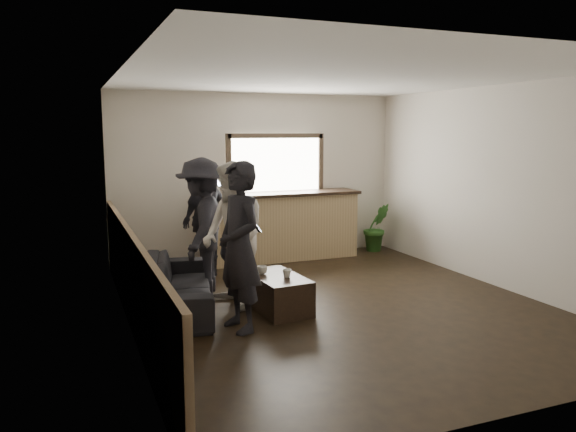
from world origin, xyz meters
name	(u,v)px	position (x,y,z in m)	size (l,w,h in m)	color
ground	(336,305)	(0.00, 0.00, 0.00)	(5.00, 6.00, 0.01)	black
room_shell	(281,191)	(-0.74, 0.00, 1.47)	(5.01, 6.01, 2.80)	silver
bar_counter	(281,222)	(0.30, 2.70, 0.64)	(2.70, 0.68, 2.13)	#A18357
sofa	(178,285)	(-1.87, 0.59, 0.30)	(2.05, 0.80, 0.60)	black
coffee_table	(277,293)	(-0.75, 0.09, 0.21)	(0.54, 0.97, 0.43)	black
cup_a	(262,270)	(-0.90, 0.24, 0.48)	(0.13, 0.13, 0.10)	silver
cup_b	(287,273)	(-0.68, -0.03, 0.48)	(0.11, 0.11, 0.10)	silver
potted_plant	(377,227)	(2.15, 2.65, 0.44)	(0.48, 0.39, 0.87)	#2D6623
person_a	(239,247)	(-1.37, -0.39, 0.93)	(0.57, 0.75, 1.85)	black
person_b	(233,235)	(-1.21, 0.40, 0.90)	(0.85, 1.00, 1.81)	beige
person_c	(202,227)	(-1.42, 1.13, 0.91)	(1.09, 1.35, 1.83)	black
person_d	(206,219)	(-1.17, 1.98, 0.88)	(1.06, 1.00, 1.76)	black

